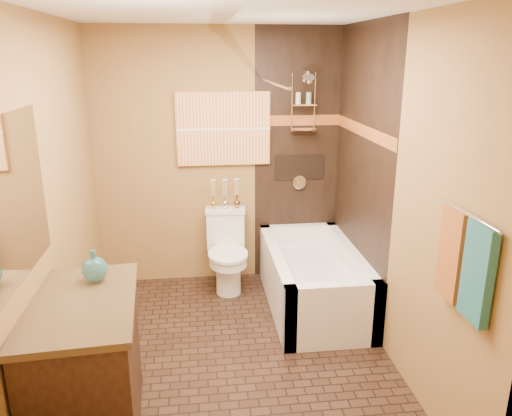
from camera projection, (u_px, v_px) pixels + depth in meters
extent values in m
plane|color=black|center=(233.00, 358.00, 3.84)|extent=(3.00, 3.00, 0.00)
cube|color=olive|center=(51.00, 208.00, 3.33)|extent=(0.02, 3.00, 2.50)
cube|color=olive|center=(396.00, 196.00, 3.61)|extent=(0.02, 3.00, 2.50)
cube|color=olive|center=(219.00, 159.00, 4.89)|extent=(2.40, 0.02, 2.50)
cube|color=olive|center=(257.00, 305.00, 2.05)|extent=(2.40, 0.02, 2.50)
plane|color=silver|center=(227.00, 10.00, 3.10)|extent=(3.00, 3.00, 0.00)
cube|color=black|center=(297.00, 158.00, 4.97)|extent=(0.85, 0.01, 2.50)
cube|color=black|center=(361.00, 173.00, 4.32)|extent=(0.01, 1.50, 2.50)
cube|color=maroon|center=(298.00, 120.00, 4.85)|extent=(0.85, 0.01, 0.10)
cube|color=maroon|center=(362.00, 130.00, 4.21)|extent=(0.01, 1.50, 0.10)
cube|color=black|center=(299.00, 167.00, 5.00)|extent=(0.50, 0.01, 0.25)
cylinder|color=silver|center=(305.00, 72.00, 4.60)|extent=(0.02, 0.26, 0.02)
cylinder|color=silver|center=(308.00, 78.00, 4.47)|extent=(0.11, 0.11, 0.09)
cylinder|color=silver|center=(299.00, 182.00, 5.03)|extent=(0.14, 0.02, 0.14)
cylinder|color=silver|center=(272.00, 82.00, 4.00)|extent=(0.03, 1.55, 0.03)
cylinder|color=silver|center=(469.00, 215.00, 2.55)|extent=(0.02, 0.55, 0.02)
cube|color=#1D5662|center=(478.00, 274.00, 2.51)|extent=(0.05, 0.22, 0.52)
cube|color=#92541A|center=(452.00, 254.00, 2.75)|extent=(0.05, 0.22, 0.52)
cube|color=orange|center=(223.00, 129.00, 4.79)|extent=(0.90, 0.04, 0.70)
cube|color=white|center=(15.00, 199.00, 2.64)|extent=(0.01, 1.00, 0.90)
cube|color=white|center=(334.00, 316.00, 3.90)|extent=(0.80, 0.10, 0.55)
cube|color=white|center=(298.00, 250.00, 5.23)|extent=(0.80, 0.10, 0.55)
cube|color=white|center=(276.00, 280.00, 4.52)|extent=(0.10, 1.50, 0.55)
cube|color=white|center=(350.00, 276.00, 4.60)|extent=(0.10, 1.50, 0.55)
cube|color=white|center=(313.00, 288.00, 4.59)|extent=(0.64, 1.34, 0.35)
cube|color=white|center=(226.00, 230.00, 5.00)|extent=(0.39, 0.20, 0.37)
cube|color=white|center=(225.00, 210.00, 4.94)|extent=(0.41, 0.22, 0.04)
cylinder|color=white|center=(228.00, 275.00, 4.83)|extent=(0.24, 0.24, 0.37)
cylinder|color=white|center=(228.00, 259.00, 4.78)|extent=(0.36, 0.36, 0.10)
cylinder|color=white|center=(228.00, 254.00, 4.76)|extent=(0.38, 0.38, 0.03)
cube|color=black|center=(87.00, 371.00, 2.99)|extent=(0.65, 0.99, 0.84)
cube|color=black|center=(81.00, 304.00, 2.86)|extent=(0.68, 1.04, 0.04)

